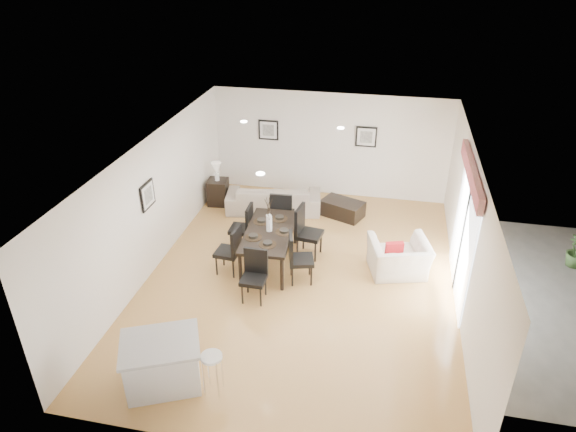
% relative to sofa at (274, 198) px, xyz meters
% --- Properties ---
extents(ground, '(8.00, 8.00, 0.00)m').
position_rel_sofa_xyz_m(ground, '(1.20, -2.75, -0.34)').
color(ground, tan).
rests_on(ground, ground).
extents(wall_back, '(6.00, 0.04, 2.70)m').
position_rel_sofa_xyz_m(wall_back, '(1.20, 1.25, 1.01)').
color(wall_back, white).
rests_on(wall_back, ground).
extents(wall_front, '(6.00, 0.04, 2.70)m').
position_rel_sofa_xyz_m(wall_front, '(1.20, -6.75, 1.01)').
color(wall_front, white).
rests_on(wall_front, ground).
extents(wall_left, '(0.04, 8.00, 2.70)m').
position_rel_sofa_xyz_m(wall_left, '(-1.80, -2.75, 1.01)').
color(wall_left, white).
rests_on(wall_left, ground).
extents(wall_right, '(0.04, 8.00, 2.70)m').
position_rel_sofa_xyz_m(wall_right, '(4.20, -2.75, 1.01)').
color(wall_right, white).
rests_on(wall_right, ground).
extents(ceiling, '(6.00, 8.00, 0.02)m').
position_rel_sofa_xyz_m(ceiling, '(1.20, -2.75, 2.36)').
color(ceiling, white).
rests_on(ceiling, wall_back).
extents(sofa, '(2.42, 1.27, 0.67)m').
position_rel_sofa_xyz_m(sofa, '(0.00, 0.00, 0.00)').
color(sofa, '#A29383').
rests_on(sofa, ground).
extents(armchair, '(1.36, 1.26, 0.74)m').
position_rel_sofa_xyz_m(armchair, '(3.08, -2.16, 0.03)').
color(armchair, beige).
rests_on(armchair, ground).
extents(dining_table, '(1.03, 1.92, 0.78)m').
position_rel_sofa_xyz_m(dining_table, '(0.47, -2.33, 0.37)').
color(dining_table, black).
rests_on(dining_table, ground).
extents(dining_chair_wnear, '(0.50, 0.50, 1.03)m').
position_rel_sofa_xyz_m(dining_chair_wnear, '(-0.20, -2.81, 0.24)').
color(dining_chair_wnear, black).
rests_on(dining_chair_wnear, ground).
extents(dining_chair_wfar, '(0.47, 0.47, 1.03)m').
position_rel_sofa_xyz_m(dining_chair_wfar, '(-0.20, -1.86, 0.24)').
color(dining_chair_wfar, black).
rests_on(dining_chair_wfar, ground).
extents(dining_chair_enear, '(0.58, 0.58, 1.05)m').
position_rel_sofa_xyz_m(dining_chair_enear, '(1.13, -2.83, 0.25)').
color(dining_chair_enear, black).
rests_on(dining_chair_enear, ground).
extents(dining_chair_efar, '(0.58, 0.58, 1.13)m').
position_rel_sofa_xyz_m(dining_chair_efar, '(1.12, -1.85, 0.29)').
color(dining_chair_efar, black).
rests_on(dining_chair_efar, ground).
extents(dining_chair_head, '(0.45, 0.45, 1.00)m').
position_rel_sofa_xyz_m(dining_chair_head, '(0.47, -3.50, 0.22)').
color(dining_chair_head, black).
rests_on(dining_chair_head, ground).
extents(dining_chair_foot, '(0.52, 0.52, 1.10)m').
position_rel_sofa_xyz_m(dining_chair_foot, '(0.47, -1.18, 0.28)').
color(dining_chair_foot, black).
rests_on(dining_chair_foot, ground).
extents(vase, '(0.89, 1.41, 0.74)m').
position_rel_sofa_xyz_m(vase, '(0.47, -2.33, 0.73)').
color(vase, white).
rests_on(vase, dining_table).
extents(coffee_table, '(1.13, 0.92, 0.39)m').
position_rel_sofa_xyz_m(coffee_table, '(1.71, 0.05, -0.14)').
color(coffee_table, black).
rests_on(coffee_table, ground).
extents(side_table, '(0.54, 0.54, 0.65)m').
position_rel_sofa_xyz_m(side_table, '(-1.46, 0.06, -0.01)').
color(side_table, black).
rests_on(side_table, ground).
extents(table_lamp, '(0.25, 0.25, 0.48)m').
position_rel_sofa_xyz_m(table_lamp, '(-1.46, 0.06, 0.63)').
color(table_lamp, white).
rests_on(table_lamp, side_table).
extents(cushion, '(0.36, 0.21, 0.35)m').
position_rel_sofa_xyz_m(cushion, '(2.97, -2.26, 0.26)').
color(cushion, '#AD161B').
rests_on(cushion, armchair).
extents(kitchen_island, '(1.41, 1.27, 0.80)m').
position_rel_sofa_xyz_m(kitchen_island, '(-0.33, -5.86, 0.07)').
color(kitchen_island, silver).
rests_on(kitchen_island, ground).
extents(bar_stool, '(0.32, 0.32, 0.70)m').
position_rel_sofa_xyz_m(bar_stool, '(0.46, -5.86, 0.27)').
color(bar_stool, white).
rests_on(bar_stool, ground).
extents(framed_print_back_left, '(0.52, 0.04, 0.52)m').
position_rel_sofa_xyz_m(framed_print_back_left, '(-0.40, 1.22, 1.31)').
color(framed_print_back_left, black).
rests_on(framed_print_back_left, wall_back).
extents(framed_print_back_right, '(0.52, 0.04, 0.52)m').
position_rel_sofa_xyz_m(framed_print_back_right, '(2.10, 1.22, 1.31)').
color(framed_print_back_right, black).
rests_on(framed_print_back_right, wall_back).
extents(framed_print_left_wall, '(0.04, 0.52, 0.52)m').
position_rel_sofa_xyz_m(framed_print_left_wall, '(-1.77, -2.95, 1.31)').
color(framed_print_left_wall, black).
rests_on(framed_print_left_wall, wall_left).
extents(sliding_door, '(0.12, 2.70, 2.57)m').
position_rel_sofa_xyz_m(sliding_door, '(4.15, -2.45, 1.33)').
color(sliding_door, white).
rests_on(sliding_door, wall_right).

